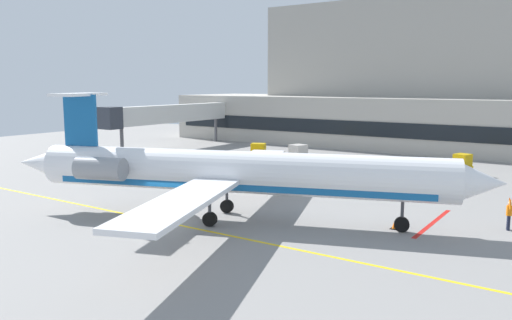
{
  "coord_description": "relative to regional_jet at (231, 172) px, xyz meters",
  "views": [
    {
      "loc": [
        22.88,
        -22.56,
        8.81
      ],
      "look_at": [
        1.15,
        9.46,
        3.0
      ],
      "focal_mm": 35.88,
      "sensor_mm": 36.0,
      "label": 1
    }
  ],
  "objects": [
    {
      "name": "ground",
      "position": [
        -3.38,
        -3.29,
        -3.2
      ],
      "size": [
        120.0,
        120.0,
        0.11
      ],
      "color": "gray"
    },
    {
      "name": "terminal_building",
      "position": [
        -0.72,
        46.08,
        4.78
      ],
      "size": [
        78.08,
        17.04,
        20.45
      ],
      "color": "#ADA89E",
      "rests_on": "ground"
    },
    {
      "name": "jet_bridge_west",
      "position": [
        -29.37,
        24.59,
        1.51
      ],
      "size": [
        2.4,
        22.72,
        6.03
      ],
      "color": "silver",
      "rests_on": "ground"
    },
    {
      "name": "regional_jet",
      "position": [
        0.0,
        0.0,
        0.0
      ],
      "size": [
        31.16,
        25.48,
        8.16
      ],
      "color": "white",
      "rests_on": "ground"
    },
    {
      "name": "baggage_tug",
      "position": [
        -7.34,
        22.67,
        -2.17
      ],
      "size": [
        4.04,
        2.83,
        2.16
      ],
      "color": "silver",
      "rests_on": "ground"
    },
    {
      "name": "pushback_tractor",
      "position": [
        -13.13,
        22.52,
        -2.27
      ],
      "size": [
        3.06,
        3.72,
        1.92
      ],
      "color": "#E5B20C",
      "rests_on": "ground"
    },
    {
      "name": "belt_loader",
      "position": [
        8.38,
        25.6,
        -2.24
      ],
      "size": [
        2.64,
        3.8,
        2.02
      ],
      "color": "#E5B20C",
      "rests_on": "ground"
    },
    {
      "name": "marshaller",
      "position": [
        15.3,
        7.59,
        -2.16
      ],
      "size": [
        0.34,
        0.82,
        1.95
      ],
      "color": "#191E33",
      "rests_on": "ground"
    },
    {
      "name": "safety_cone_alpha",
      "position": [
        -2.81,
        8.37,
        -2.91
      ],
      "size": [
        0.47,
        0.47,
        0.55
      ],
      "color": "orange",
      "rests_on": "ground"
    },
    {
      "name": "safety_cone_bravo",
      "position": [
        9.53,
        3.94,
        -2.91
      ],
      "size": [
        0.47,
        0.47,
        0.55
      ],
      "color": "orange",
      "rests_on": "ground"
    }
  ]
}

